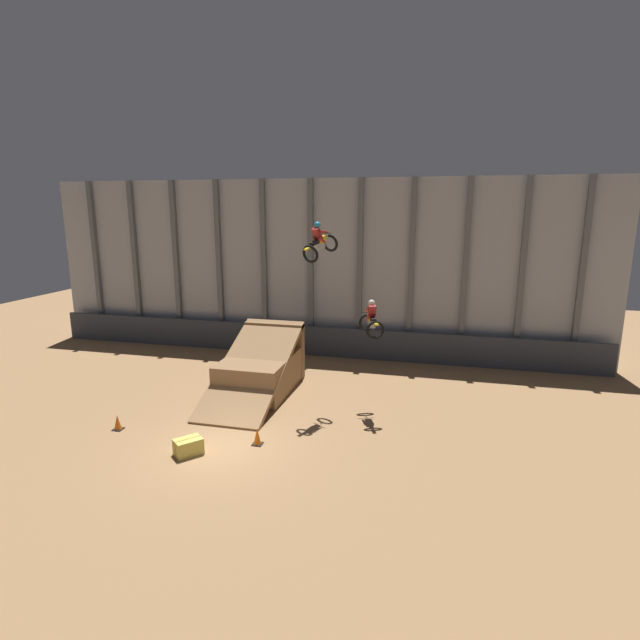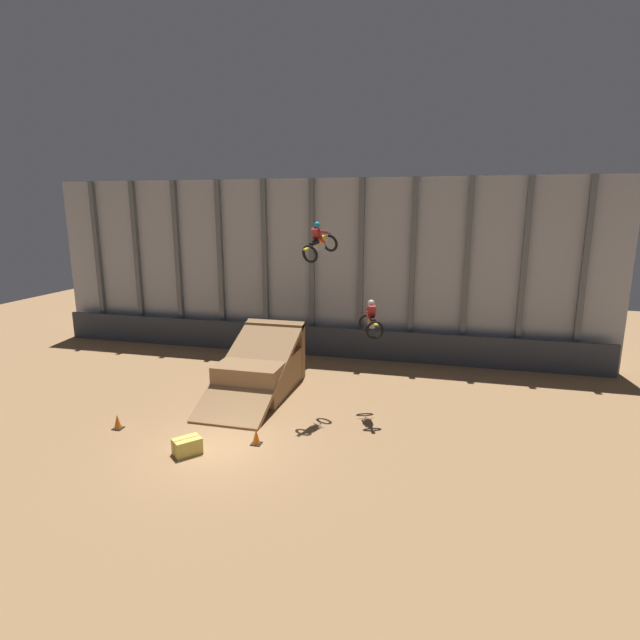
% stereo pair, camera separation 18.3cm
% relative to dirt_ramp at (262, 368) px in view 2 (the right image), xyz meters
% --- Properties ---
extents(ground_plane, '(60.00, 60.00, 0.00)m').
position_rel_dirt_ramp_xyz_m(ground_plane, '(0.67, -5.90, -0.96)').
color(ground_plane, '#9E754C').
extents(arena_back_wall, '(32.00, 0.40, 9.73)m').
position_rel_dirt_ramp_xyz_m(arena_back_wall, '(0.67, 6.42, 3.90)').
color(arena_back_wall, '#A3A8B2').
rests_on(arena_back_wall, ground_plane).
extents(lower_barrier, '(31.36, 0.20, 1.67)m').
position_rel_dirt_ramp_xyz_m(lower_barrier, '(0.67, 5.73, -0.13)').
color(lower_barrier, '#383D47').
rests_on(lower_barrier, ground_plane).
extents(dirt_ramp, '(2.92, 6.50, 2.89)m').
position_rel_dirt_ramp_xyz_m(dirt_ramp, '(0.00, 0.00, 0.00)').
color(dirt_ramp, '#966F48').
rests_on(dirt_ramp, ground_plane).
extents(rider_bike_left_air, '(1.27, 1.88, 1.61)m').
position_rel_dirt_ramp_xyz_m(rider_bike_left_air, '(3.07, -1.36, 5.86)').
color(rider_bike_left_air, black).
extents(rider_bike_right_air, '(1.23, 1.78, 1.45)m').
position_rel_dirt_ramp_xyz_m(rider_bike_right_air, '(5.19, -1.34, 2.84)').
color(rider_bike_right_air, black).
extents(traffic_cone_near_ramp, '(0.36, 0.36, 0.58)m').
position_rel_dirt_ramp_xyz_m(traffic_cone_near_ramp, '(1.80, -5.32, -0.68)').
color(traffic_cone_near_ramp, black).
rests_on(traffic_cone_near_ramp, ground_plane).
extents(traffic_cone_arena_edge, '(0.36, 0.36, 0.58)m').
position_rel_dirt_ramp_xyz_m(traffic_cone_arena_edge, '(-3.74, -5.45, -0.68)').
color(traffic_cone_arena_edge, black).
rests_on(traffic_cone_arena_edge, ground_plane).
extents(hay_bale_trackside, '(1.04, 1.07, 0.57)m').
position_rel_dirt_ramp_xyz_m(hay_bale_trackside, '(-0.20, -6.56, -0.68)').
color(hay_bale_trackside, '#CCB751').
rests_on(hay_bale_trackside, ground_plane).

